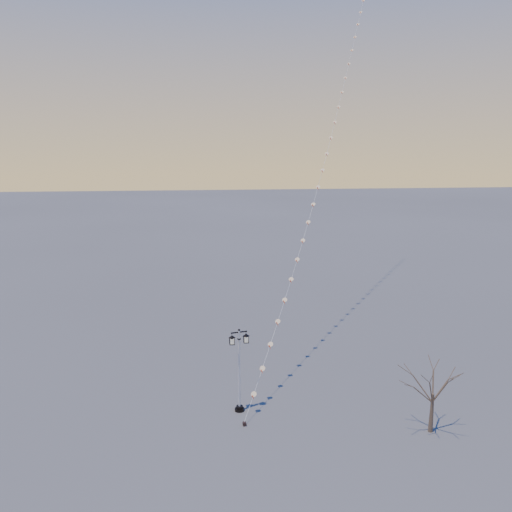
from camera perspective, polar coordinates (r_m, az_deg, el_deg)
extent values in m
plane|color=#555555|center=(27.61, -0.32, -18.27)|extent=(300.00, 300.00, 0.00)
cylinder|color=black|center=(29.14, -1.81, -16.39)|extent=(0.51, 0.51, 0.15)
cylinder|color=black|center=(29.07, -1.81, -16.15)|extent=(0.37, 0.37, 0.13)
cylinder|color=silver|center=(28.10, -1.84, -12.16)|extent=(0.12, 0.12, 4.30)
cylinder|color=black|center=(27.48, -1.86, -9.03)|extent=(0.18, 0.18, 0.05)
cube|color=black|center=(27.35, -1.87, -8.31)|extent=(0.86, 0.24, 0.05)
sphere|color=black|center=(27.31, -1.87, -8.09)|extent=(0.13, 0.13, 0.13)
pyramid|color=black|center=(27.29, -2.64, -8.67)|extent=(0.40, 0.40, 0.13)
cube|color=beige|center=(27.39, -2.64, -9.22)|extent=(0.24, 0.24, 0.31)
cube|color=black|center=(27.46, -2.63, -9.56)|extent=(0.27, 0.27, 0.04)
pyramid|color=black|center=(27.51, -1.09, -8.49)|extent=(0.40, 0.40, 0.13)
cube|color=beige|center=(27.61, -1.09, -9.04)|extent=(0.24, 0.24, 0.31)
cube|color=black|center=(27.67, -1.09, -9.38)|extent=(0.27, 0.27, 0.04)
cone|color=brown|center=(28.21, 18.61, -15.91)|extent=(0.24, 0.24, 2.02)
cylinder|color=black|center=(27.78, -1.27, -17.83)|extent=(0.20, 0.20, 0.20)
cylinder|color=black|center=(27.77, -1.27, -17.79)|extent=(0.03, 0.03, 0.25)
cone|color=#F83E14|center=(41.91, 7.82, 13.87)|extent=(0.08, 0.08, 0.28)
cylinder|color=white|center=(27.54, -1.28, -16.93)|extent=(0.02, 0.02, 0.80)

